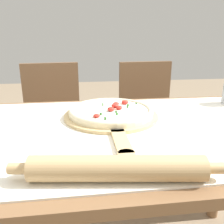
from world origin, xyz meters
name	(u,v)px	position (x,y,z in m)	size (l,w,h in m)	color
dining_table	(126,157)	(0.00, 0.00, 0.64)	(1.35, 0.81, 0.75)	brown
towel_cloth	(127,128)	(0.00, 0.00, 0.75)	(1.27, 0.73, 0.00)	white
pizza_peel	(112,117)	(-0.04, 0.10, 0.76)	(0.37, 0.55, 0.01)	tan
pizza	(111,111)	(-0.04, 0.12, 0.78)	(0.33, 0.33, 0.04)	beige
rolling_pin	(117,168)	(-0.08, -0.32, 0.79)	(0.48, 0.11, 0.06)	tan
chair_left	(53,120)	(-0.35, 0.79, 0.52)	(0.44, 0.44, 0.89)	brown
chair_right	(148,116)	(0.31, 0.79, 0.52)	(0.43, 0.43, 0.89)	brown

